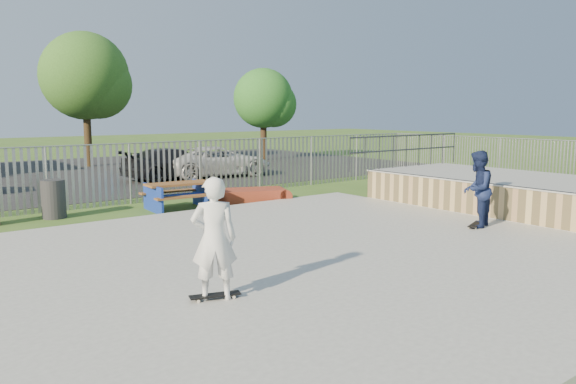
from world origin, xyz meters
TOP-DOWN VIEW (x-y plane):
  - ground at (0.00, 0.00)m, footprint 120.00×120.00m
  - concrete_slab at (0.00, 0.00)m, footprint 15.00×12.00m
  - quarter_pipe at (9.50, 1.04)m, footprint 5.50×7.05m
  - fence at (1.00, 4.59)m, footprint 26.04×16.02m
  - picnic_table at (1.78, 7.06)m, footprint 2.12×1.79m
  - funbox at (4.30, 6.86)m, footprint 2.48×1.87m
  - trash_bin_grey at (-1.72, 7.97)m, footprint 0.66×0.66m
  - parking_lot at (0.00, 19.00)m, footprint 40.00×18.00m
  - car_dark at (5.16, 14.21)m, footprint 4.86×2.22m
  - car_white at (7.19, 13.87)m, footprint 5.27×2.96m
  - tree_mid at (4.04, 22.32)m, footprint 4.70×4.70m
  - tree_right at (14.00, 19.79)m, footprint 3.64×3.64m
  - skateboard_a at (6.15, -0.59)m, footprint 0.82×0.46m
  - skateboard_b at (-1.84, -1.32)m, footprint 0.82×0.43m
  - skater_navy at (6.15, -0.59)m, footprint 1.13×1.01m
  - skater_white at (-1.84, -1.32)m, footprint 0.84×0.73m

SIDE VIEW (x-z plane):
  - ground at x=0.00m, z-range 0.00..0.00m
  - parking_lot at x=0.00m, z-range 0.00..0.02m
  - concrete_slab at x=0.00m, z-range 0.00..0.15m
  - skateboard_a at x=6.15m, z-range 0.15..0.23m
  - skateboard_b at x=-1.84m, z-range 0.15..0.23m
  - funbox at x=4.30m, z-range 0.00..0.45m
  - picnic_table at x=1.78m, z-range 0.01..0.85m
  - trash_bin_grey at x=-1.72m, z-range 0.00..1.11m
  - quarter_pipe at x=9.50m, z-range -0.54..1.65m
  - car_dark at x=5.16m, z-range 0.02..1.40m
  - car_white at x=7.19m, z-range 0.02..1.41m
  - fence at x=1.00m, z-range 0.00..2.00m
  - skater_navy at x=6.15m, z-range 0.15..2.08m
  - skater_white at x=-1.84m, z-range 0.15..2.08m
  - tree_right at x=14.00m, z-range 0.97..6.59m
  - tree_mid at x=4.04m, z-range 1.26..8.50m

